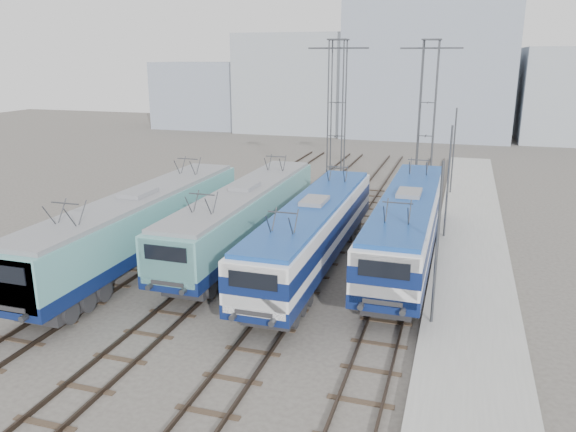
{
  "coord_description": "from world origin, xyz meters",
  "views": [
    {
      "loc": [
        9.23,
        -19.83,
        10.8
      ],
      "look_at": [
        0.85,
        7.0,
        2.8
      ],
      "focal_mm": 35.0,
      "sensor_mm": 36.0,
      "label": 1
    }
  ],
  "objects_px": {
    "locomotive_center_left": "(244,214)",
    "catenary_tower_west": "(337,114)",
    "catenary_tower_east": "(427,114)",
    "mast_mid": "(448,185)",
    "mast_front": "(437,248)",
    "locomotive_center_right": "(313,229)",
    "locomotive_far_left": "(138,223)",
    "locomotive_far_right": "(407,221)",
    "mast_rear": "(453,153)"
  },
  "relations": [
    {
      "from": "locomotive_far_left",
      "to": "locomotive_far_right",
      "type": "bearing_deg",
      "value": 19.03
    },
    {
      "from": "locomotive_center_right",
      "to": "locomotive_far_right",
      "type": "bearing_deg",
      "value": 30.23
    },
    {
      "from": "catenary_tower_east",
      "to": "locomotive_far_right",
      "type": "bearing_deg",
      "value": -89.01
    },
    {
      "from": "locomotive_center_right",
      "to": "mast_mid",
      "type": "relative_size",
      "value": 2.53
    },
    {
      "from": "locomotive_far_right",
      "to": "catenary_tower_east",
      "type": "xyz_separation_m",
      "value": [
        -0.25,
        14.52,
        4.3
      ]
    },
    {
      "from": "mast_front",
      "to": "mast_rear",
      "type": "bearing_deg",
      "value": 90.0
    },
    {
      "from": "locomotive_center_right",
      "to": "locomotive_far_right",
      "type": "height_order",
      "value": "locomotive_far_right"
    },
    {
      "from": "mast_mid",
      "to": "mast_rear",
      "type": "relative_size",
      "value": 1.0
    },
    {
      "from": "locomotive_center_right",
      "to": "mast_rear",
      "type": "xyz_separation_m",
      "value": [
        6.35,
        19.14,
        1.23
      ]
    },
    {
      "from": "catenary_tower_west",
      "to": "mast_mid",
      "type": "xyz_separation_m",
      "value": [
        8.6,
        -8.0,
        -3.14
      ]
    },
    {
      "from": "mast_mid",
      "to": "catenary_tower_west",
      "type": "bearing_deg",
      "value": 137.07
    },
    {
      "from": "locomotive_far_right",
      "to": "mast_mid",
      "type": "bearing_deg",
      "value": 67.74
    },
    {
      "from": "catenary_tower_east",
      "to": "mast_front",
      "type": "distance_m",
      "value": 22.32
    },
    {
      "from": "locomotive_center_left",
      "to": "catenary_tower_west",
      "type": "relative_size",
      "value": 1.5
    },
    {
      "from": "locomotive_center_left",
      "to": "catenary_tower_east",
      "type": "distance_m",
      "value": 18.3
    },
    {
      "from": "catenary_tower_west",
      "to": "mast_front",
      "type": "bearing_deg",
      "value": -66.73
    },
    {
      "from": "mast_front",
      "to": "mast_rear",
      "type": "height_order",
      "value": "same"
    },
    {
      "from": "locomotive_far_left",
      "to": "locomotive_far_right",
      "type": "relative_size",
      "value": 1.02
    },
    {
      "from": "locomotive_center_left",
      "to": "mast_front",
      "type": "xyz_separation_m",
      "value": [
        10.85,
        -6.54,
        1.25
      ]
    },
    {
      "from": "locomotive_far_right",
      "to": "mast_front",
      "type": "xyz_separation_m",
      "value": [
        1.85,
        -7.48,
        1.16
      ]
    },
    {
      "from": "mast_front",
      "to": "locomotive_center_right",
      "type": "bearing_deg",
      "value": 142.58
    },
    {
      "from": "locomotive_far_right",
      "to": "catenary_tower_east",
      "type": "height_order",
      "value": "catenary_tower_east"
    },
    {
      "from": "locomotive_far_right",
      "to": "catenary_tower_west",
      "type": "xyz_separation_m",
      "value": [
        -6.75,
        12.52,
        4.3
      ]
    },
    {
      "from": "locomotive_center_left",
      "to": "catenary_tower_east",
      "type": "relative_size",
      "value": 1.5
    },
    {
      "from": "locomotive_far_right",
      "to": "mast_rear",
      "type": "xyz_separation_m",
      "value": [
        1.85,
        16.52,
        1.16
      ]
    },
    {
      "from": "locomotive_far_left",
      "to": "mast_mid",
      "type": "height_order",
      "value": "mast_mid"
    },
    {
      "from": "locomotive_center_left",
      "to": "locomotive_far_right",
      "type": "xyz_separation_m",
      "value": [
        9.0,
        0.94,
        0.1
      ]
    },
    {
      "from": "locomotive_far_left",
      "to": "locomotive_far_right",
      "type": "height_order",
      "value": "locomotive_far_left"
    },
    {
      "from": "mast_front",
      "to": "mast_mid",
      "type": "height_order",
      "value": "same"
    },
    {
      "from": "locomotive_center_left",
      "to": "mast_rear",
      "type": "bearing_deg",
      "value": 58.14
    },
    {
      "from": "locomotive_center_left",
      "to": "mast_front",
      "type": "relative_size",
      "value": 2.58
    },
    {
      "from": "locomotive_center_left",
      "to": "mast_mid",
      "type": "distance_m",
      "value": 12.21
    },
    {
      "from": "locomotive_far_right",
      "to": "catenary_tower_east",
      "type": "bearing_deg",
      "value": 90.99
    },
    {
      "from": "locomotive_center_left",
      "to": "locomotive_center_right",
      "type": "height_order",
      "value": "locomotive_center_left"
    },
    {
      "from": "locomotive_center_left",
      "to": "locomotive_far_right",
      "type": "bearing_deg",
      "value": 5.96
    },
    {
      "from": "catenary_tower_west",
      "to": "catenary_tower_east",
      "type": "xyz_separation_m",
      "value": [
        6.5,
        2.0,
        0.0
      ]
    },
    {
      "from": "locomotive_far_left",
      "to": "catenary_tower_east",
      "type": "xyz_separation_m",
      "value": [
        13.25,
        19.18,
        4.3
      ]
    },
    {
      "from": "catenary_tower_east",
      "to": "mast_front",
      "type": "height_order",
      "value": "catenary_tower_east"
    },
    {
      "from": "catenary_tower_west",
      "to": "mast_rear",
      "type": "distance_m",
      "value": 9.99
    },
    {
      "from": "locomotive_center_right",
      "to": "catenary_tower_west",
      "type": "distance_m",
      "value": 15.92
    },
    {
      "from": "mast_front",
      "to": "locomotive_center_left",
      "type": "bearing_deg",
      "value": 148.91
    },
    {
      "from": "locomotive_center_right",
      "to": "mast_mid",
      "type": "distance_m",
      "value": 9.64
    },
    {
      "from": "mast_rear",
      "to": "locomotive_far_right",
      "type": "bearing_deg",
      "value": -96.39
    },
    {
      "from": "locomotive_center_left",
      "to": "locomotive_far_right",
      "type": "relative_size",
      "value": 0.98
    },
    {
      "from": "locomotive_center_left",
      "to": "locomotive_center_right",
      "type": "relative_size",
      "value": 1.02
    },
    {
      "from": "locomotive_center_left",
      "to": "locomotive_center_right",
      "type": "xyz_separation_m",
      "value": [
        4.5,
        -1.68,
        0.02
      ]
    },
    {
      "from": "locomotive_far_left",
      "to": "catenary_tower_west",
      "type": "height_order",
      "value": "catenary_tower_west"
    },
    {
      "from": "locomotive_far_left",
      "to": "locomotive_center_left",
      "type": "distance_m",
      "value": 5.84
    },
    {
      "from": "mast_rear",
      "to": "locomotive_center_left",
      "type": "bearing_deg",
      "value": -121.86
    },
    {
      "from": "catenary_tower_east",
      "to": "mast_mid",
      "type": "bearing_deg",
      "value": -78.14
    }
  ]
}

